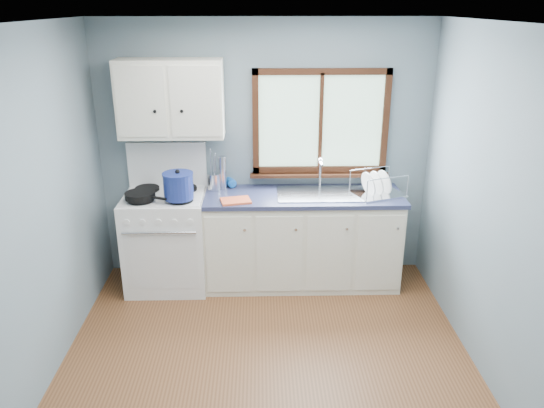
{
  "coord_description": "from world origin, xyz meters",
  "views": [
    {
      "loc": [
        -0.05,
        -3.2,
        2.61
      ],
      "look_at": [
        0.05,
        0.9,
        1.05
      ],
      "focal_mm": 35.0,
      "sensor_mm": 36.0,
      "label": 1
    }
  ],
  "objects_px": {
    "stockpot": "(178,185)",
    "base_cabinets": "(302,243)",
    "thermos": "(223,173)",
    "dish_rack": "(377,189)",
    "sink": "(322,200)",
    "gas_range": "(167,238)",
    "utensil_crock": "(214,181)",
    "skillet": "(140,195)"
  },
  "relations": [
    {
      "from": "stockpot",
      "to": "base_cabinets",
      "type": "bearing_deg",
      "value": 9.4
    },
    {
      "from": "thermos",
      "to": "dish_rack",
      "type": "height_order",
      "value": "thermos"
    },
    {
      "from": "sink",
      "to": "dish_rack",
      "type": "xyz_separation_m",
      "value": [
        0.51,
        -0.03,
        0.12
      ]
    },
    {
      "from": "stockpot",
      "to": "dish_rack",
      "type": "relative_size",
      "value": 0.6
    },
    {
      "from": "stockpot",
      "to": "gas_range",
      "type": "bearing_deg",
      "value": 134.98
    },
    {
      "from": "sink",
      "to": "thermos",
      "type": "xyz_separation_m",
      "value": [
        -0.94,
        0.18,
        0.22
      ]
    },
    {
      "from": "gas_range",
      "to": "utensil_crock",
      "type": "distance_m",
      "value": 0.71
    },
    {
      "from": "utensil_crock",
      "to": "dish_rack",
      "type": "height_order",
      "value": "utensil_crock"
    },
    {
      "from": "base_cabinets",
      "to": "sink",
      "type": "height_order",
      "value": "sink"
    },
    {
      "from": "stockpot",
      "to": "skillet",
      "type": "bearing_deg",
      "value": 178.76
    },
    {
      "from": "skillet",
      "to": "utensil_crock",
      "type": "bearing_deg",
      "value": 50.88
    },
    {
      "from": "gas_range",
      "to": "sink",
      "type": "xyz_separation_m",
      "value": [
        1.49,
        0.02,
        0.37
      ]
    },
    {
      "from": "sink",
      "to": "skillet",
      "type": "relative_size",
      "value": 1.93
    },
    {
      "from": "sink",
      "to": "utensil_crock",
      "type": "bearing_deg",
      "value": 171.49
    },
    {
      "from": "utensil_crock",
      "to": "sink",
      "type": "bearing_deg",
      "value": -8.51
    },
    {
      "from": "gas_range",
      "to": "base_cabinets",
      "type": "height_order",
      "value": "gas_range"
    },
    {
      "from": "thermos",
      "to": "skillet",
      "type": "bearing_deg",
      "value": -153.52
    },
    {
      "from": "sink",
      "to": "stockpot",
      "type": "xyz_separation_m",
      "value": [
        -1.32,
        -0.19,
        0.22
      ]
    },
    {
      "from": "skillet",
      "to": "dish_rack",
      "type": "relative_size",
      "value": 0.81
    },
    {
      "from": "base_cabinets",
      "to": "skillet",
      "type": "xyz_separation_m",
      "value": [
        -1.48,
        -0.18,
        0.58
      ]
    },
    {
      "from": "sink",
      "to": "skillet",
      "type": "height_order",
      "value": "sink"
    },
    {
      "from": "skillet",
      "to": "utensil_crock",
      "type": "distance_m",
      "value": 0.72
    },
    {
      "from": "gas_range",
      "to": "skillet",
      "type": "distance_m",
      "value": 0.55
    },
    {
      "from": "utensil_crock",
      "to": "base_cabinets",
      "type": "bearing_deg",
      "value": -10.26
    },
    {
      "from": "skillet",
      "to": "dish_rack",
      "type": "height_order",
      "value": "dish_rack"
    },
    {
      "from": "base_cabinets",
      "to": "thermos",
      "type": "distance_m",
      "value": 1.03
    },
    {
      "from": "gas_range",
      "to": "sink",
      "type": "height_order",
      "value": "gas_range"
    },
    {
      "from": "dish_rack",
      "to": "skillet",
      "type": "bearing_deg",
      "value": 164.63
    },
    {
      "from": "sink",
      "to": "thermos",
      "type": "bearing_deg",
      "value": 169.26
    },
    {
      "from": "skillet",
      "to": "stockpot",
      "type": "xyz_separation_m",
      "value": [
        0.35,
        -0.01,
        0.09
      ]
    },
    {
      "from": "skillet",
      "to": "stockpot",
      "type": "bearing_deg",
      "value": 22.08
    },
    {
      "from": "utensil_crock",
      "to": "stockpot",
      "type": "bearing_deg",
      "value": -130.43
    },
    {
      "from": "utensil_crock",
      "to": "skillet",
      "type": "bearing_deg",
      "value": -152.44
    },
    {
      "from": "base_cabinets",
      "to": "skillet",
      "type": "bearing_deg",
      "value": -173.06
    },
    {
      "from": "gas_range",
      "to": "utensil_crock",
      "type": "xyz_separation_m",
      "value": [
        0.46,
        0.17,
        0.51
      ]
    },
    {
      "from": "sink",
      "to": "skillet",
      "type": "xyz_separation_m",
      "value": [
        -1.66,
        -0.18,
        0.13
      ]
    },
    {
      "from": "skillet",
      "to": "utensil_crock",
      "type": "xyz_separation_m",
      "value": [
        0.64,
        0.33,
        0.02
      ]
    },
    {
      "from": "gas_range",
      "to": "stockpot",
      "type": "height_order",
      "value": "gas_range"
    },
    {
      "from": "sink",
      "to": "thermos",
      "type": "distance_m",
      "value": 0.99
    },
    {
      "from": "gas_range",
      "to": "stockpot",
      "type": "relative_size",
      "value": 4.26
    },
    {
      "from": "stockpot",
      "to": "utensil_crock",
      "type": "distance_m",
      "value": 0.45
    },
    {
      "from": "base_cabinets",
      "to": "sink",
      "type": "xyz_separation_m",
      "value": [
        0.18,
        -0.0,
        0.45
      ]
    }
  ]
}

